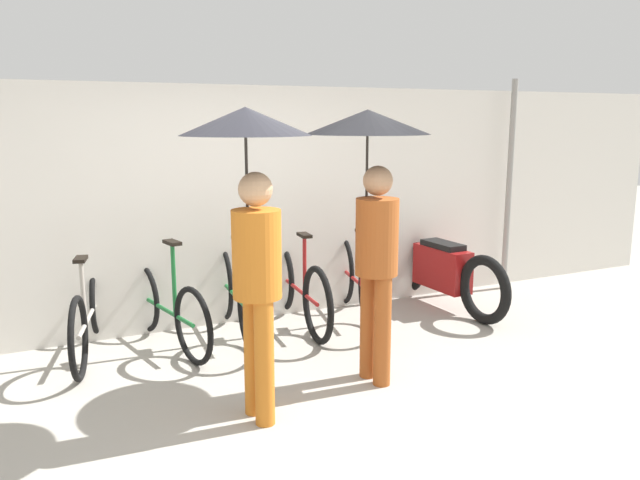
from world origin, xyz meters
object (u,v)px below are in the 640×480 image
parked_bicycle_1 (166,307)px  motorcycle (442,271)px  parked_bicycle_2 (235,294)px  pedestrian_center (371,175)px  parked_bicycle_0 (89,315)px  pedestrian_leading (250,189)px  parked_bicycle_3 (298,288)px  parked_bicycle_4 (356,279)px

parked_bicycle_1 → motorcycle: size_ratio=0.84×
parked_bicycle_2 → pedestrian_center: bearing=-151.2°
parked_bicycle_0 → motorcycle: parked_bicycle_0 is taller
pedestrian_leading → pedestrian_center: size_ratio=1.00×
parked_bicycle_2 → pedestrian_center: 1.92m
parked_bicycle_0 → parked_bicycle_3: (1.92, -0.05, 0.02)m
parked_bicycle_1 → parked_bicycle_0: bearing=70.3°
parked_bicycle_1 → parked_bicycle_2: (0.64, 0.03, 0.04)m
parked_bicycle_3 → pedestrian_leading: 2.22m
pedestrian_leading → pedestrian_center: 1.03m
parked_bicycle_0 → parked_bicycle_2: bearing=-79.0°
parked_bicycle_2 → parked_bicycle_4: parked_bicycle_4 is taller
pedestrian_leading → pedestrian_center: pedestrian_leading is taller
parked_bicycle_3 → pedestrian_center: pedestrian_center is taller
parked_bicycle_2 → parked_bicycle_0: bearing=91.5°
parked_bicycle_3 → parked_bicycle_4: (0.64, 0.00, 0.02)m
parked_bicycle_1 → parked_bicycle_4: size_ratio=0.97×
parked_bicycle_1 → pedestrian_center: pedestrian_center is taller
parked_bicycle_3 → pedestrian_center: 1.84m
pedestrian_leading → parked_bicycle_0: bearing=115.2°
parked_bicycle_0 → pedestrian_center: 2.69m
parked_bicycle_2 → pedestrian_leading: pedestrian_leading is taller
parked_bicycle_4 → motorcycle: bearing=-84.0°
motorcycle → parked_bicycle_4: bearing=81.8°
parked_bicycle_4 → motorcycle: 0.99m
parked_bicycle_4 → parked_bicycle_2: bearing=101.9°
pedestrian_center → motorcycle: 2.40m
parked_bicycle_1 → parked_bicycle_3: size_ratio=0.94×
parked_bicycle_4 → motorcycle: (0.99, -0.10, 0.00)m
pedestrian_center → motorcycle: pedestrian_center is taller
parked_bicycle_4 → pedestrian_leading: 2.57m
parked_bicycle_0 → parked_bicycle_2: parked_bicycle_2 is taller
parked_bicycle_0 → parked_bicycle_1: (0.64, -0.09, 0.00)m
parked_bicycle_4 → pedestrian_center: bearing=166.6°
pedestrian_leading → motorcycle: size_ratio=1.03×
parked_bicycle_1 → parked_bicycle_3: (1.28, 0.04, 0.02)m
parked_bicycle_1 → pedestrian_center: size_ratio=0.81×
parked_bicycle_0 → parked_bicycle_3: parked_bicycle_3 is taller
parked_bicycle_1 → motorcycle: 2.91m
parked_bicycle_3 → parked_bicycle_4: 0.64m
parked_bicycle_2 → pedestrian_center: pedestrian_center is taller
parked_bicycle_0 → parked_bicycle_3: bearing=-78.0°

